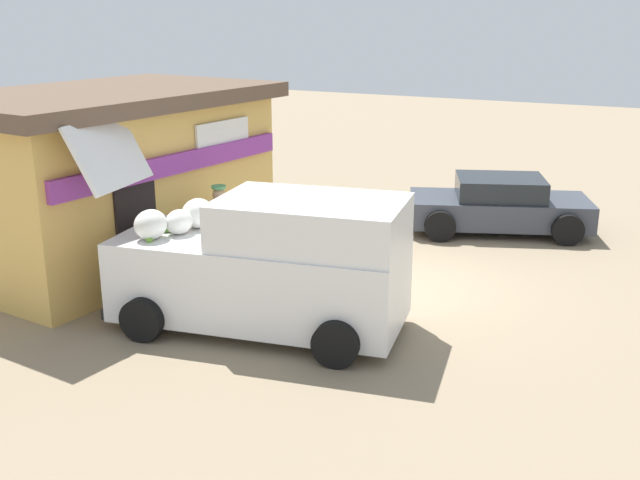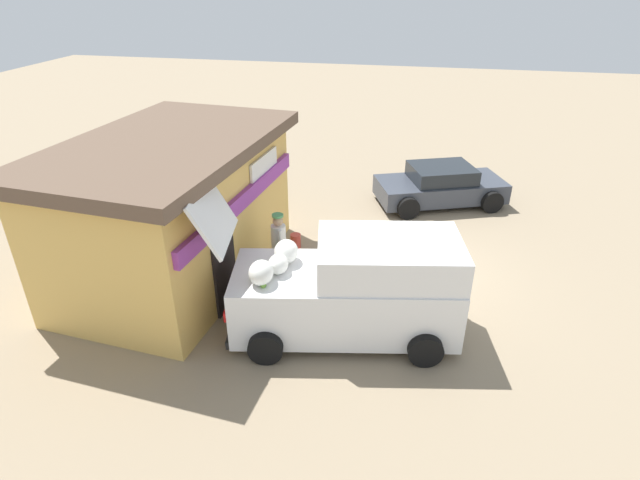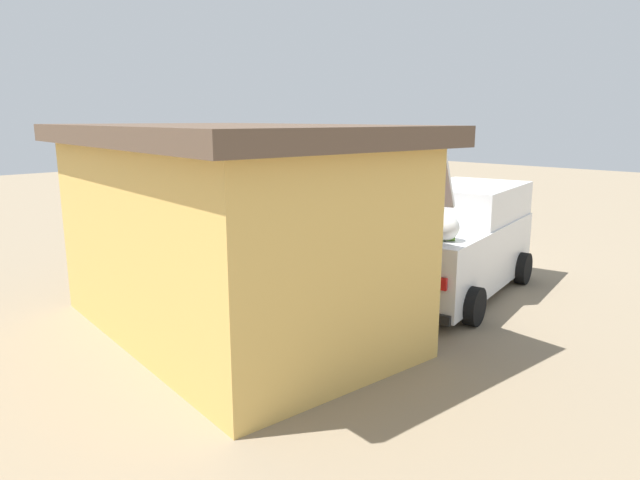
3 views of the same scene
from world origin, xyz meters
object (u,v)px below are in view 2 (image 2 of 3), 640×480
Objects in this scene: delivery_van at (353,288)px; unloaded_banana_pile at (185,322)px; vendor_standing at (279,244)px; customer_bending at (278,271)px; storefront_bar at (174,208)px; paint_bucket at (296,241)px; parked_sedan at (440,186)px.

delivery_van is 3.54m from unloaded_banana_pile.
unloaded_banana_pile is at bearing 146.61° from vendor_standing.
storefront_bar is at bearing 70.97° from customer_bending.
storefront_bar is 3.02m from customer_bending.
vendor_standing is at bearing -178.29° from paint_bucket.
unloaded_banana_pile is (-7.61, 5.13, -0.42)m from parked_sedan.
paint_bucket is at bearing 31.51° from delivery_van.
parked_sedan is 9.19m from unloaded_banana_pile.
parked_sedan is 5.56× the size of unloaded_banana_pile.
paint_bucket is at bearing 1.71° from vendor_standing.
unloaded_banana_pile is at bearing 146.04° from parked_sedan.
paint_bucket is at bearing 6.73° from customer_bending.
customer_bending is 2.19m from unloaded_banana_pile.
customer_bending is 1.94× the size of unloaded_banana_pile.
storefront_bar is at bearing 71.39° from delivery_van.
customer_bending is (0.54, 1.67, -0.15)m from delivery_van.
storefront_bar reaches higher than paint_bucket.
paint_bucket is at bearing -54.03° from storefront_bar.
delivery_van is at bearing -128.36° from vendor_standing.
delivery_van is at bearing -148.49° from paint_bucket.
unloaded_banana_pile is (-0.63, 3.37, -0.88)m from delivery_van.
customer_bending is (-1.00, -0.27, -0.11)m from vendor_standing.
customer_bending is at bearing 72.10° from delivery_van.
vendor_standing reaches higher than paint_bucket.
delivery_van is at bearing 165.88° from parked_sedan.
vendor_standing is 2.30× the size of unloaded_banana_pile.
delivery_van is 7.22m from parked_sedan.
customer_bending reaches higher than unloaded_banana_pile.
vendor_standing is 1.91m from paint_bucket.
vendor_standing is (1.54, 1.94, -0.03)m from delivery_van.
vendor_standing reaches higher than unloaded_banana_pile.
delivery_van is 6.77× the size of unloaded_banana_pile.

